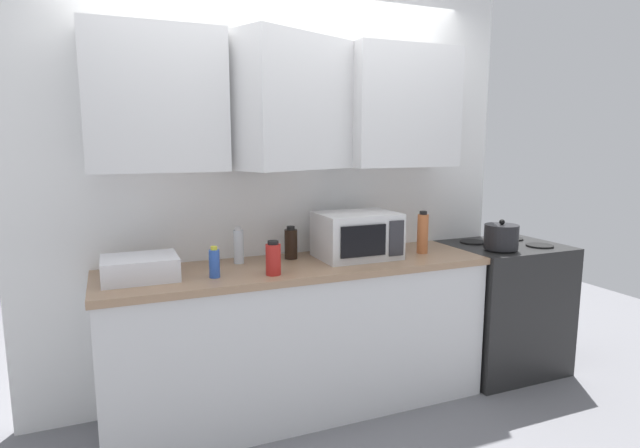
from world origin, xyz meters
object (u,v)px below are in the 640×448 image
object	(u,v)px
kettle	(501,237)
bottle_soy_dark	(291,243)
bottle_spice_jar	(423,233)
dish_rack	(140,268)
bottle_blue_cleaner	(214,263)
stove_range	(502,306)
microwave	(357,235)
bottle_red_sauce	(273,259)
bottle_clear_tall	(239,246)

from	to	relation	value
kettle	bottle_soy_dark	xyz separation A→B (m)	(-1.36, 0.31, 0.00)
bottle_spice_jar	kettle	bearing A→B (deg)	-14.44
dish_rack	bottle_blue_cleaner	bearing A→B (deg)	-17.42
stove_range	microwave	world-z (taller)	microwave
dish_rack	bottle_soy_dark	distance (m)	0.89
stove_range	bottle_soy_dark	size ratio (longest dim) A/B	4.52
bottle_red_sauce	kettle	bearing A→B (deg)	0.74
bottle_blue_cleaner	kettle	bearing A→B (deg)	-1.39
microwave	bottle_clear_tall	size ratio (longest dim) A/B	2.21
bottle_red_sauce	bottle_blue_cleaner	distance (m)	0.31
kettle	microwave	size ratio (longest dim) A/B	0.46
microwave	bottle_blue_cleaner	bearing A→B (deg)	-171.45
stove_range	bottle_soy_dark	distance (m)	1.63
kettle	microwave	bearing A→B (deg)	169.39
bottle_clear_tall	bottle_red_sauce	bearing A→B (deg)	-71.81
bottle_spice_jar	bottle_red_sauce	world-z (taller)	bottle_spice_jar
microwave	bottle_spice_jar	distance (m)	0.45
stove_range	bottle_clear_tall	world-z (taller)	bottle_clear_tall
bottle_clear_tall	bottle_red_sauce	xyz separation A→B (m)	(0.11, -0.33, -0.02)
stove_range	bottle_red_sauce	distance (m)	1.83
kettle	bottle_blue_cleaner	size ratio (longest dim) A/B	1.31
stove_range	kettle	distance (m)	0.58
bottle_spice_jar	bottle_clear_tall	distance (m)	1.17
dish_rack	bottle_clear_tall	size ratio (longest dim) A/B	1.75
bottle_soy_dark	bottle_blue_cleaner	distance (m)	0.58
bottle_blue_cleaner	dish_rack	bearing A→B (deg)	162.58
kettle	dish_rack	world-z (taller)	kettle
stove_range	kettle	world-z (taller)	kettle
stove_range	bottle_red_sauce	xyz separation A→B (m)	(-1.74, -0.16, 0.54)
kettle	bottle_soy_dark	size ratio (longest dim) A/B	1.09
dish_rack	bottle_spice_jar	bearing A→B (deg)	-0.87
stove_range	bottle_red_sauce	world-z (taller)	bottle_red_sauce
microwave	bottle_red_sauce	size ratio (longest dim) A/B	2.57
kettle	bottle_blue_cleaner	distance (m)	1.87
stove_range	bottle_clear_tall	xyz separation A→B (m)	(-1.85, 0.17, 0.55)
microwave	dish_rack	bearing A→B (deg)	-179.04
bottle_spice_jar	microwave	bearing A→B (deg)	173.96
microwave	bottle_red_sauce	world-z (taller)	microwave
bottle_spice_jar	bottle_red_sauce	xyz separation A→B (m)	(-1.05, -0.15, -0.04)
kettle	bottle_clear_tall	xyz separation A→B (m)	(-1.68, 0.31, 0.01)
dish_rack	bottle_soy_dark	size ratio (longest dim) A/B	1.88
bottle_red_sauce	bottle_soy_dark	bearing A→B (deg)	56.88
stove_range	bottle_blue_cleaner	xyz separation A→B (m)	(-2.04, -0.09, 0.53)
bottle_red_sauce	bottle_spice_jar	bearing A→B (deg)	8.36
kettle	bottle_soy_dark	world-z (taller)	kettle
bottle_red_sauce	bottle_blue_cleaner	size ratio (longest dim) A/B	1.11
bottle_red_sauce	bottle_blue_cleaner	bearing A→B (deg)	167.83
microwave	bottle_red_sauce	bearing A→B (deg)	-161.47
bottle_clear_tall	dish_rack	bearing A→B (deg)	-164.91
dish_rack	kettle	bearing A→B (deg)	-4.09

